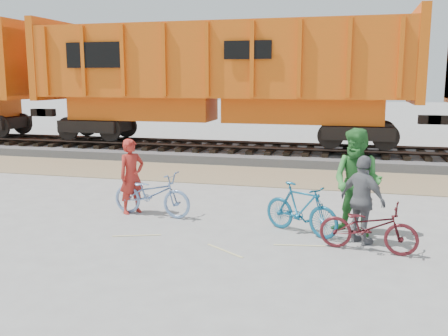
{
  "coord_description": "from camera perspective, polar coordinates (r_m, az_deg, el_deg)",
  "views": [
    {
      "loc": [
        2.82,
        -9.05,
        2.87
      ],
      "look_at": [
        0.09,
        1.5,
        0.94
      ],
      "focal_mm": 40.0,
      "sensor_mm": 36.0,
      "label": 1
    }
  ],
  "objects": [
    {
      "name": "ground",
      "position": [
        9.9,
        -2.68,
        -6.81
      ],
      "size": [
        120.0,
        120.0,
        0.0
      ],
      "primitive_type": "plane",
      "color": "#9E9E99",
      "rests_on": "ground"
    },
    {
      "name": "gravel_strip",
      "position": [
        15.09,
        3.5,
        -0.89
      ],
      "size": [
        120.0,
        3.0,
        0.02
      ],
      "primitive_type": "cube",
      "color": "#937D5B",
      "rests_on": "ground"
    },
    {
      "name": "ballast_bed",
      "position": [
        18.47,
        5.6,
        1.54
      ],
      "size": [
        120.0,
        4.0,
        0.3
      ],
      "primitive_type": "cube",
      "color": "slate",
      "rests_on": "ground"
    },
    {
      "name": "track",
      "position": [
        18.42,
        5.62,
        2.53
      ],
      "size": [
        120.0,
        2.6,
        0.24
      ],
      "color": "black",
      "rests_on": "ballast_bed"
    },
    {
      "name": "hopper_car_center",
      "position": [
        18.69,
        -0.57,
        10.47
      ],
      "size": [
        14.0,
        3.13,
        4.65
      ],
      "color": "black",
      "rests_on": "track"
    },
    {
      "name": "bicycle_blue",
      "position": [
        10.74,
        -8.25,
        -2.93
      ],
      "size": [
        1.88,
        0.86,
        0.95
      ],
      "primitive_type": "imported",
      "rotation": [
        0.0,
        0.0,
        1.44
      ],
      "color": "#7091C3",
      "rests_on": "ground"
    },
    {
      "name": "bicycle_teal",
      "position": [
        9.5,
        8.79,
        -4.62
      ],
      "size": [
        1.63,
        1.17,
        0.97
      ],
      "primitive_type": "imported",
      "rotation": [
        0.0,
        0.0,
        1.07
      ],
      "color": "#12587C",
      "rests_on": "ground"
    },
    {
      "name": "bicycle_maroon",
      "position": [
        8.79,
        16.14,
        -6.48
      ],
      "size": [
        1.7,
        0.81,
        0.86
      ],
      "primitive_type": "imported",
      "rotation": [
        0.0,
        0.0,
        1.42
      ],
      "color": "#51161C",
      "rests_on": "ground"
    },
    {
      "name": "person_solo",
      "position": [
        10.96,
        -10.5,
        -0.94
      ],
      "size": [
        0.66,
        0.71,
        1.63
      ],
      "primitive_type": "imported",
      "rotation": [
        0.0,
        0.0,
        0.96
      ],
      "color": "#AC281F",
      "rests_on": "ground"
    },
    {
      "name": "person_man",
      "position": [
        9.54,
        14.98,
        -1.6
      ],
      "size": [
        1.2,
        1.1,
        2.0
      ],
      "primitive_type": "imported",
      "rotation": [
        0.0,
        0.0,
        -0.44
      ],
      "color": "#317D33",
      "rests_on": "ground"
    },
    {
      "name": "person_woman",
      "position": [
        9.09,
        15.57,
        -3.56
      ],
      "size": [
        0.96,
        0.89,
        1.58
      ],
      "primitive_type": "imported",
      "rotation": [
        0.0,
        0.0,
        2.44
      ],
      "color": "slate",
      "rests_on": "ground"
    }
  ]
}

